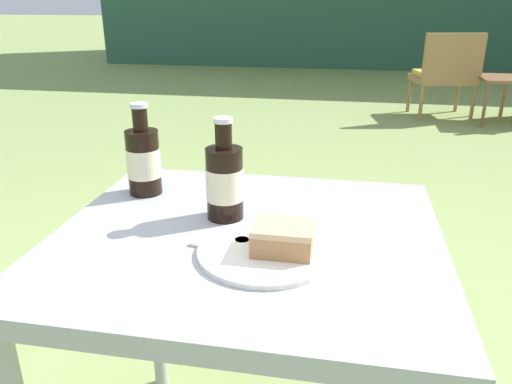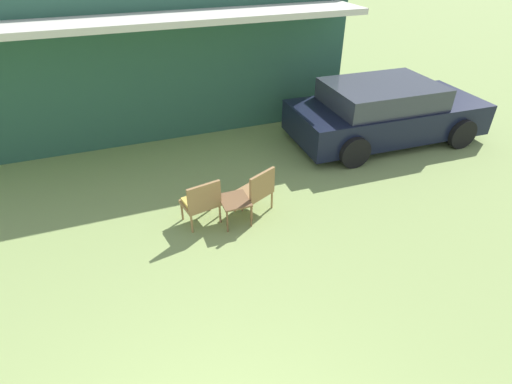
{
  "view_description": "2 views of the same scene",
  "coord_description": "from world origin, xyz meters",
  "px_view_note": "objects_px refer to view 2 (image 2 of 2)",
  "views": [
    {
      "loc": [
        0.18,
        -0.88,
        1.16
      ],
      "look_at": [
        0.0,
        0.1,
        0.77
      ],
      "focal_mm": 35.0,
      "sensor_mm": 36.0,
      "label": 1
    },
    {
      "loc": [
        0.09,
        -0.9,
        4.17
      ],
      "look_at": [
        1.82,
        3.71,
        0.9
      ],
      "focal_mm": 28.0,
      "sensor_mm": 36.0,
      "label": 2
    }
  ],
  "objects_px": {
    "wicker_chair_cushioned": "(201,201)",
    "wicker_chair_plain": "(257,189)",
    "parked_car": "(384,112)",
    "garden_side_table": "(235,202)"
  },
  "relations": [
    {
      "from": "wicker_chair_plain",
      "to": "garden_side_table",
      "type": "relative_size",
      "value": 1.61
    },
    {
      "from": "wicker_chair_cushioned",
      "to": "wicker_chair_plain",
      "type": "height_order",
      "value": "same"
    },
    {
      "from": "parked_car",
      "to": "wicker_chair_plain",
      "type": "relative_size",
      "value": 5.31
    },
    {
      "from": "wicker_chair_plain",
      "to": "parked_car",
      "type": "bearing_deg",
      "value": 178.71
    },
    {
      "from": "garden_side_table",
      "to": "parked_car",
      "type": "bearing_deg",
      "value": 23.81
    },
    {
      "from": "garden_side_table",
      "to": "wicker_chair_cushioned",
      "type": "bearing_deg",
      "value": 164.94
    },
    {
      "from": "parked_car",
      "to": "wicker_chair_plain",
      "type": "height_order",
      "value": "parked_car"
    },
    {
      "from": "wicker_chair_cushioned",
      "to": "garden_side_table",
      "type": "bearing_deg",
      "value": 153.78
    },
    {
      "from": "wicker_chair_cushioned",
      "to": "wicker_chair_plain",
      "type": "relative_size",
      "value": 1.0
    },
    {
      "from": "parked_car",
      "to": "wicker_chair_cushioned",
      "type": "xyz_separation_m",
      "value": [
        -4.73,
        -1.72,
        -0.2
      ]
    }
  ]
}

